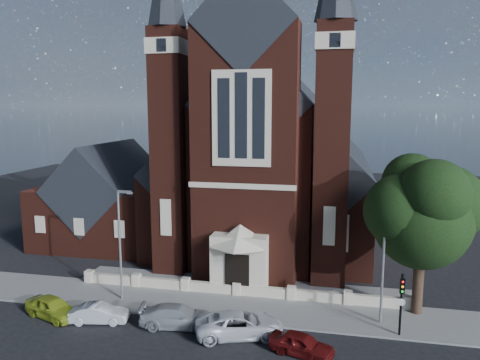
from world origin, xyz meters
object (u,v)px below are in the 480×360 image
Objects in this scene: traffic_signal at (402,297)px; car_white_suv at (239,324)px; street_lamp_right at (385,255)px; church at (271,161)px; car_silver_b at (177,316)px; street_tree at (425,215)px; car_lime_van at (52,307)px; car_silver_a at (99,313)px; parish_hall at (110,203)px; street_lamp_left at (121,239)px; car_dark_red at (302,344)px.

car_white_suv is at bearing -168.94° from traffic_signal.
street_lamp_right is at bearing 120.01° from traffic_signal.
church reaches higher than car_silver_b.
street_tree is 25.19m from car_lime_van.
traffic_signal reaches higher than car_white_suv.
traffic_signal is 0.83× the size of car_silver_b.
car_silver_a is (3.38, -0.02, -0.09)m from car_lime_van.
car_silver_b is (5.18, 0.51, 0.09)m from car_silver_a.
parish_hall is at bearing 151.78° from street_lamp_right.
car_dark_red is (13.25, -4.86, -3.96)m from street_lamp_left.
car_dark_red is at bearing -149.89° from traffic_signal.
traffic_signal is 0.74× the size of car_white_suv.
parish_hall is at bearing 25.90° from car_white_suv.
church is 25.53m from car_dark_red.
car_silver_b is (-13.67, -1.51, -1.88)m from traffic_signal.
parish_hall reaches higher than car_silver_a.
street_lamp_right reaches higher than car_dark_red.
traffic_signal reaches higher than car_silver_b.
car_white_suv is (4.10, -0.36, 0.05)m from car_silver_b.
car_lime_van is (-21.32, -3.57, -3.89)m from street_lamp_right.
car_silver_b is at bearing -96.91° from church.
church is 26.25m from car_lime_van.
parish_hall reaches higher than car_lime_van.
parish_hall is at bearing 156.74° from street_tree.
street_tree is 11.65m from car_dark_red.
street_lamp_left is 19.08m from traffic_signal.
car_silver_b is at bearing -67.07° from car_lime_van.
car_dark_red is (-5.66, -3.28, -1.95)m from traffic_signal.
street_lamp_left is at bearing -10.90° from car_silver_a.
car_white_suv is 1.44× the size of car_dark_red.
church reaches higher than street_tree.
street_lamp_left is 2.02× the size of traffic_signal.
car_silver_a is at bearing 87.69° from car_silver_b.
church is at bearing 118.20° from traffic_signal.
street_tree is at bearing 64.05° from traffic_signal.
car_silver_a is (8.15, -17.60, -3.40)m from parish_hall.
parish_hall reaches higher than car_silver_b.
street_lamp_right is at bearing -28.22° from parish_hall.
car_lime_van is at bearing 85.33° from car_silver_b.
traffic_signal is 19.06m from car_silver_a.
street_lamp_right is at bearing -87.38° from car_white_suv.
traffic_signal reaches higher than car_lime_van.
parish_hall is at bearing 30.04° from car_silver_b.
parish_hall is 1.51× the size of street_lamp_left.
street_lamp_right is 1.95× the size of car_lime_van.
church is 4.31× the size of street_lamp_left.
car_silver_b is 4.12m from car_white_suv.
church is 20.84m from street_lamp_left.
street_lamp_right is at bearing 0.00° from street_lamp_left.
car_lime_van is 12.66m from car_white_suv.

